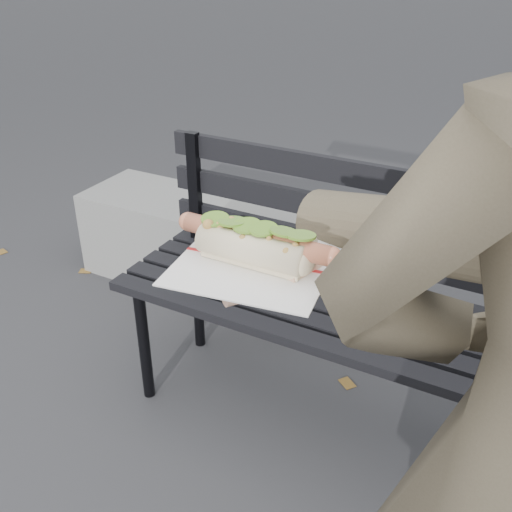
{
  "coord_description": "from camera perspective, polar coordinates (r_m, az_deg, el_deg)",
  "views": [
    {
      "loc": [
        0.38,
        -0.49,
        1.5
      ],
      "look_at": [
        0.07,
        0.08,
        1.14
      ],
      "focal_mm": 42.0,
      "sensor_mm": 36.0,
      "label": 1
    }
  ],
  "objects": [
    {
      "name": "park_bench",
      "position": [
        1.87,
        9.44,
        -2.9
      ],
      "size": [
        1.5,
        0.44,
        0.88
      ],
      "color": "black",
      "rests_on": "ground"
    },
    {
      "name": "concrete_block",
      "position": [
        2.77,
        -4.59,
        1.02
      ],
      "size": [
        1.2,
        0.4,
        0.4
      ],
      "primitive_type": "cube",
      "color": "slate",
      "rests_on": "ground"
    },
    {
      "name": "held_hotdog",
      "position": [
        0.72,
        15.69,
        0.67
      ],
      "size": [
        0.63,
        0.3,
        0.2
      ],
      "color": "#484030"
    }
  ]
}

